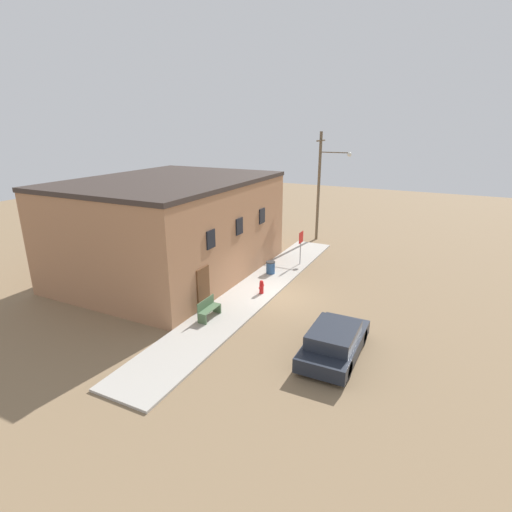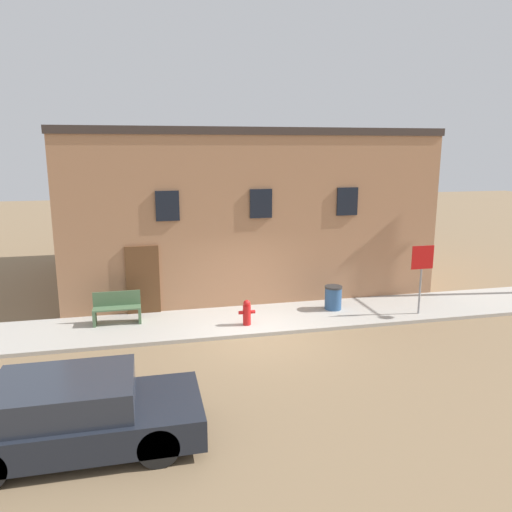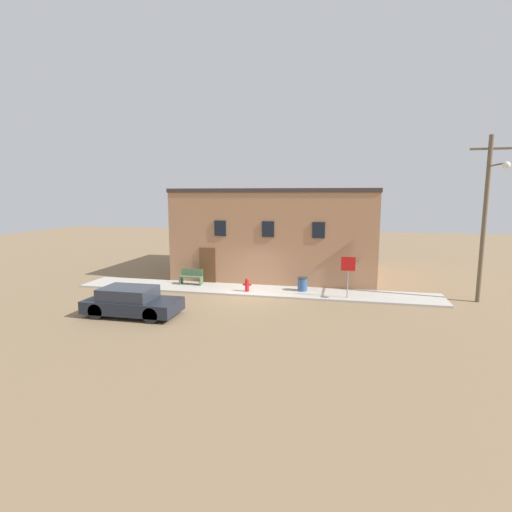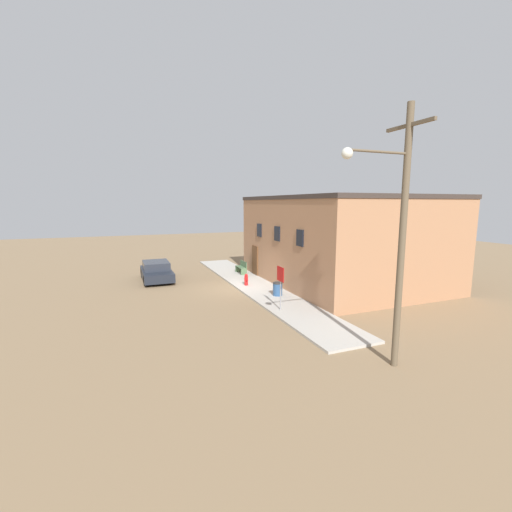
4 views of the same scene
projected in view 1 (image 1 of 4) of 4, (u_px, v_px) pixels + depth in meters
name	position (u px, v px, depth m)	size (l,w,h in m)	color
ground_plane	(276.00, 296.00, 21.09)	(80.00, 80.00, 0.00)	#846B4C
sidewalk	(254.00, 291.00, 21.60)	(20.19, 2.51, 0.11)	#B2ADA3
brick_building	(171.00, 227.00, 23.70)	(12.39, 9.29, 5.70)	#A87551
fire_hydrant	(261.00, 287.00, 21.09)	(0.48, 0.23, 0.74)	red
stop_sign	(301.00, 241.00, 25.20)	(0.71, 0.06, 2.12)	gray
bench	(208.00, 309.00, 18.39)	(1.34, 0.44, 0.91)	#4C6B47
trash_bin	(271.00, 267.00, 23.92)	(0.55, 0.55, 0.75)	#2D517F
utility_pole	(321.00, 182.00, 30.10)	(1.80, 2.43, 8.16)	brown
parked_car	(334.00, 342.00, 15.47)	(4.16, 1.90, 1.28)	black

